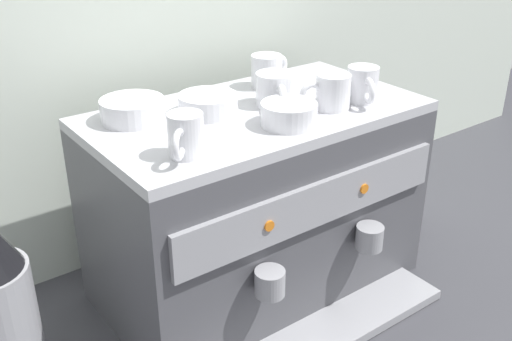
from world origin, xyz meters
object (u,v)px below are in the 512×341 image
Objects in this scene: ceramic_cup_0 at (363,85)px; milk_pitcher at (404,193)px; ceramic_cup_1 at (185,136)px; ceramic_bowl_1 at (287,115)px; ceramic_bowl_0 at (208,105)px; ceramic_cup_4 at (277,90)px; ceramic_bowl_2 at (133,110)px; espresso_machine at (257,203)px; ceramic_cup_2 at (268,71)px; ceramic_cup_3 at (331,92)px.

milk_pitcher is at bearing 19.01° from ceramic_cup_0.
ceramic_cup_1 is 0.78× the size of ceramic_bowl_1.
ceramic_bowl_0 is 0.16m from ceramic_bowl_1.
ceramic_bowl_0 reaches higher than milk_pitcher.
ceramic_bowl_2 is at bearing 159.60° from ceramic_cup_4.
ceramic_cup_1 reaches higher than espresso_machine.
ceramic_bowl_1 reaches higher than milk_pitcher.
ceramic_bowl_1 is at bearing -58.52° from ceramic_bowl_0.
ceramic_bowl_2 is (-0.33, -0.01, -0.02)m from ceramic_cup_2.
ceramic_cup_2 reaches higher than ceramic_cup_4.
ceramic_cup_3 is at bearing 4.23° from ceramic_cup_1.
ceramic_cup_4 is 0.11m from ceramic_bowl_1.
ceramic_cup_4 is at bearing -20.40° from ceramic_bowl_2.
ceramic_cup_2 is 0.99× the size of ceramic_bowl_1.
ceramic_cup_4 reaches higher than ceramic_bowl_1.
ceramic_bowl_1 is at bearing -118.59° from ceramic_cup_2.
milk_pitcher is (0.31, 0.11, -0.39)m from ceramic_cup_0.
espresso_machine is 5.37× the size of milk_pitcher.
ceramic_bowl_2 is (0.00, 0.20, -0.02)m from ceramic_cup_1.
ceramic_cup_0 reaches higher than ceramic_bowl_1.
ceramic_bowl_2 is (-0.34, 0.18, -0.01)m from ceramic_cup_3.
ceramic_cup_3 is at bearing -29.94° from ceramic_bowl_0.
ceramic_bowl_0 is at bearing 150.06° from ceramic_cup_3.
ceramic_cup_1 is 0.84m from milk_pitcher.
ceramic_cup_4 is 0.60m from milk_pitcher.
ceramic_bowl_0 is 1.10× the size of ceramic_bowl_1.
espresso_machine is 0.29m from ceramic_cup_2.
ceramic_bowl_2 is at bearing 173.74° from milk_pitcher.
ceramic_bowl_1 is (-0.20, -0.01, -0.02)m from ceramic_cup_0.
ceramic_bowl_2 is at bearing 152.84° from ceramic_cup_3.
ceramic_bowl_1 is 0.64m from milk_pitcher.
ceramic_cup_2 is 1.00× the size of ceramic_cup_3.
espresso_machine is 0.25m from ceramic_bowl_0.
ceramic_bowl_1 is (-0.00, -0.10, 0.23)m from espresso_machine.
ceramic_bowl_2 is 0.98× the size of milk_pitcher.
ceramic_bowl_0 is (-0.13, 0.04, -0.01)m from ceramic_cup_4.
ceramic_cup_4 is (-0.16, 0.09, -0.00)m from ceramic_cup_0.
ceramic_cup_4 is 0.88× the size of milk_pitcher.
ceramic_bowl_1 reaches higher than ceramic_bowl_0.
ceramic_cup_4 is at bearing 151.00° from ceramic_cup_0.
ceramic_cup_0 is at bearing -24.23° from ceramic_bowl_0.
ceramic_cup_0 is at bearing -6.60° from ceramic_cup_3.
ceramic_bowl_1 is at bearing -41.64° from ceramic_bowl_2.
ceramic_cup_1 is 0.22m from ceramic_bowl_1.
ceramic_cup_1 is 0.66× the size of milk_pitcher.
ceramic_cup_2 is at bearing 1.90° from ceramic_bowl_2.
ceramic_bowl_1 is (-0.05, -0.09, -0.01)m from ceramic_cup_4.
milk_pitcher is (0.51, 0.02, -0.14)m from espresso_machine.
espresso_machine is 6.41× the size of ceramic_cup_3.
ceramic_cup_1 reaches higher than ceramic_cup_2.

